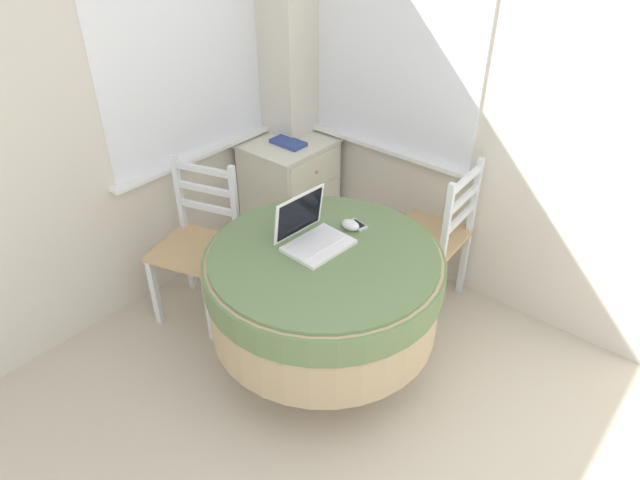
{
  "coord_description": "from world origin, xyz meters",
  "views": [
    {
      "loc": [
        -0.52,
        0.17,
        2.23
      ],
      "look_at": [
        1.28,
        1.69,
        0.66
      ],
      "focal_mm": 32.0,
      "sensor_mm": 36.0,
      "label": 1
    }
  ],
  "objects_px": {
    "round_dining_table": "(324,285)",
    "computer_mouse": "(350,225)",
    "dining_chair_near_right_window": "(435,237)",
    "book_on_cabinet": "(288,143)",
    "laptop": "(312,234)",
    "cell_phone": "(357,225)",
    "dining_chair_near_back_window": "(198,245)",
    "corner_cabinet": "(290,193)"
  },
  "relations": [
    {
      "from": "cell_phone",
      "to": "dining_chair_near_right_window",
      "type": "xyz_separation_m",
      "value": [
        0.55,
        -0.15,
        -0.29
      ]
    },
    {
      "from": "round_dining_table",
      "to": "laptop",
      "type": "height_order",
      "value": "laptop"
    },
    {
      "from": "corner_cabinet",
      "to": "dining_chair_near_right_window",
      "type": "bearing_deg",
      "value": -87.4
    },
    {
      "from": "round_dining_table",
      "to": "laptop",
      "type": "bearing_deg",
      "value": 75.58
    },
    {
      "from": "dining_chair_near_right_window",
      "to": "book_on_cabinet",
      "type": "bearing_deg",
      "value": 94.33
    },
    {
      "from": "computer_mouse",
      "to": "dining_chair_near_right_window",
      "type": "relative_size",
      "value": 0.11
    },
    {
      "from": "book_on_cabinet",
      "to": "laptop",
      "type": "bearing_deg",
      "value": -131.48
    },
    {
      "from": "round_dining_table",
      "to": "corner_cabinet",
      "type": "distance_m",
      "value": 1.25
    },
    {
      "from": "computer_mouse",
      "to": "cell_phone",
      "type": "relative_size",
      "value": 0.84
    },
    {
      "from": "round_dining_table",
      "to": "book_on_cabinet",
      "type": "bearing_deg",
      "value": 50.65
    },
    {
      "from": "computer_mouse",
      "to": "corner_cabinet",
      "type": "relative_size",
      "value": 0.13
    },
    {
      "from": "dining_chair_near_right_window",
      "to": "corner_cabinet",
      "type": "relative_size",
      "value": 1.22
    },
    {
      "from": "computer_mouse",
      "to": "book_on_cabinet",
      "type": "relative_size",
      "value": 0.45
    },
    {
      "from": "round_dining_table",
      "to": "computer_mouse",
      "type": "xyz_separation_m",
      "value": [
        0.24,
        0.03,
        0.21
      ]
    },
    {
      "from": "dining_chair_near_back_window",
      "to": "corner_cabinet",
      "type": "relative_size",
      "value": 1.22
    },
    {
      "from": "book_on_cabinet",
      "to": "dining_chair_near_right_window",
      "type": "bearing_deg",
      "value": -85.67
    },
    {
      "from": "round_dining_table",
      "to": "cell_phone",
      "type": "xyz_separation_m",
      "value": [
        0.29,
        0.03,
        0.19
      ]
    },
    {
      "from": "dining_chair_near_right_window",
      "to": "computer_mouse",
      "type": "bearing_deg",
      "value": 165.4
    },
    {
      "from": "cell_phone",
      "to": "dining_chair_near_right_window",
      "type": "relative_size",
      "value": 0.13
    },
    {
      "from": "round_dining_table",
      "to": "book_on_cabinet",
      "type": "distance_m",
      "value": 1.22
    },
    {
      "from": "computer_mouse",
      "to": "dining_chair_near_back_window",
      "type": "xyz_separation_m",
      "value": [
        -0.32,
        0.81,
        -0.31
      ]
    },
    {
      "from": "dining_chair_near_back_window",
      "to": "dining_chair_near_right_window",
      "type": "height_order",
      "value": "same"
    },
    {
      "from": "computer_mouse",
      "to": "book_on_cabinet",
      "type": "bearing_deg",
      "value": 59.79
    },
    {
      "from": "cell_phone",
      "to": "laptop",
      "type": "bearing_deg",
      "value": 165.38
    },
    {
      "from": "laptop",
      "to": "book_on_cabinet",
      "type": "height_order",
      "value": "laptop"
    },
    {
      "from": "computer_mouse",
      "to": "dining_chair_near_back_window",
      "type": "height_order",
      "value": "dining_chair_near_back_window"
    },
    {
      "from": "dining_chair_near_back_window",
      "to": "book_on_cabinet",
      "type": "relative_size",
      "value": 4.11
    },
    {
      "from": "corner_cabinet",
      "to": "book_on_cabinet",
      "type": "distance_m",
      "value": 0.38
    },
    {
      "from": "computer_mouse",
      "to": "dining_chair_near_right_window",
      "type": "xyz_separation_m",
      "value": [
        0.6,
        -0.16,
        -0.31
      ]
    },
    {
      "from": "computer_mouse",
      "to": "dining_chair_near_back_window",
      "type": "bearing_deg",
      "value": 111.53
    },
    {
      "from": "computer_mouse",
      "to": "corner_cabinet",
      "type": "height_order",
      "value": "computer_mouse"
    },
    {
      "from": "computer_mouse",
      "to": "book_on_cabinet",
      "type": "height_order",
      "value": "computer_mouse"
    },
    {
      "from": "laptop",
      "to": "book_on_cabinet",
      "type": "xyz_separation_m",
      "value": [
        0.73,
        0.83,
        -0.03
      ]
    },
    {
      "from": "round_dining_table",
      "to": "dining_chair_near_back_window",
      "type": "xyz_separation_m",
      "value": [
        -0.08,
        0.84,
        -0.1
      ]
    },
    {
      "from": "corner_cabinet",
      "to": "round_dining_table",
      "type": "bearing_deg",
      "value": -129.68
    },
    {
      "from": "round_dining_table",
      "to": "computer_mouse",
      "type": "relative_size",
      "value": 11.44
    },
    {
      "from": "cell_phone",
      "to": "dining_chair_near_back_window",
      "type": "distance_m",
      "value": 0.94
    },
    {
      "from": "laptop",
      "to": "cell_phone",
      "type": "relative_size",
      "value": 2.7
    },
    {
      "from": "round_dining_table",
      "to": "cell_phone",
      "type": "height_order",
      "value": "cell_phone"
    },
    {
      "from": "book_on_cabinet",
      "to": "cell_phone",
      "type": "bearing_deg",
      "value": -117.71
    },
    {
      "from": "round_dining_table",
      "to": "computer_mouse",
      "type": "distance_m",
      "value": 0.32
    },
    {
      "from": "corner_cabinet",
      "to": "laptop",
      "type": "bearing_deg",
      "value": -131.76
    }
  ]
}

